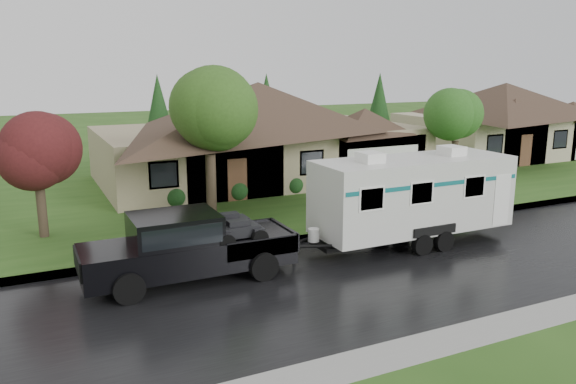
% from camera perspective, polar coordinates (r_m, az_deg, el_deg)
% --- Properties ---
extents(ground, '(140.00, 140.00, 0.00)m').
position_cam_1_polar(ground, '(20.67, 7.03, -6.21)').
color(ground, '#294E18').
rests_on(ground, ground).
extents(road, '(140.00, 8.00, 0.01)m').
position_cam_1_polar(road, '(19.12, 10.28, -7.90)').
color(road, black).
rests_on(road, ground).
extents(curb, '(140.00, 0.50, 0.15)m').
position_cam_1_polar(curb, '(22.47, 3.95, -4.38)').
color(curb, gray).
rests_on(curb, ground).
extents(lawn, '(140.00, 26.00, 0.15)m').
position_cam_1_polar(lawn, '(33.81, -6.74, 1.37)').
color(lawn, '#294E18').
rests_on(lawn, ground).
extents(house_main, '(19.44, 10.80, 6.90)m').
position_cam_1_polar(house_main, '(33.04, -2.44, 7.35)').
color(house_main, gray).
rests_on(house_main, lawn).
extents(house_neighbor, '(15.12, 9.72, 6.45)m').
position_cam_1_polar(house_neighbor, '(45.17, 21.48, 7.58)').
color(house_neighbor, '#BBB18B').
rests_on(house_neighbor, lawn).
extents(tree_left_green, '(3.97, 3.97, 6.57)m').
position_cam_1_polar(tree_left_green, '(23.72, -8.03, 7.85)').
color(tree_left_green, '#382B1E').
rests_on(tree_left_green, lawn).
extents(tree_red, '(2.89, 2.89, 4.79)m').
position_cam_1_polar(tree_red, '(23.30, -24.21, 3.69)').
color(tree_red, '#382B1E').
rests_on(tree_red, lawn).
extents(tree_right_green, '(3.21, 3.21, 5.31)m').
position_cam_1_polar(tree_right_green, '(33.36, 16.78, 7.29)').
color(tree_right_green, '#382B1E').
rests_on(tree_right_green, lawn).
extents(shrub_row, '(13.60, 1.00, 1.00)m').
position_cam_1_polar(shrub_row, '(29.28, 0.59, 0.84)').
color(shrub_row, '#143814').
rests_on(shrub_row, lawn).
extents(pickup_truck, '(6.61, 2.51, 2.20)m').
position_cam_1_polar(pickup_truck, '(17.99, -10.41, -5.26)').
color(pickup_truck, black).
rests_on(pickup_truck, ground).
extents(travel_trailer, '(8.15, 2.86, 3.66)m').
position_cam_1_polar(travel_trailer, '(21.69, 12.56, -0.19)').
color(travel_trailer, silver).
rests_on(travel_trailer, ground).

